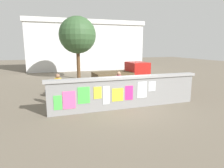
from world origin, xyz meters
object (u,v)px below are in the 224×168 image
Objects in this scene: auto_rickshaw_truck at (124,77)px; motorcycle at (60,87)px; person_bystander at (119,84)px; tree_roadside at (77,35)px; bicycle_near at (92,97)px; person_walking at (58,87)px.

auto_rickshaw_truck is 4.11m from motorcycle.
tree_roadside reaches higher than person_bystander.
tree_roadside is (-2.07, 5.66, 2.94)m from auto_rickshaw_truck.
bicycle_near is 1.05× the size of person_bystander.
tree_roadside is (2.01, 5.63, 3.38)m from motorcycle.
motorcycle is 3.80m from person_bystander.
auto_rickshaw_truck is 2.27× the size of person_bystander.
person_walking is at bearing -96.20° from motorcycle.
motorcycle is at bearing 119.81° from bicycle_near.
auto_rickshaw_truck is 6.70m from tree_roadside.
person_bystander is at bearing -84.65° from tree_roadside.
bicycle_near is at bearing -60.19° from motorcycle.
tree_roadside is (-0.76, 8.16, 2.85)m from person_bystander.
bicycle_near is 1.74m from person_walking.
tree_roadside is at bearing 110.12° from auto_rickshaw_truck.
motorcycle is at bearing 179.55° from auto_rickshaw_truck.
motorcycle is 2.76m from bicycle_near.
person_walking and person_bystander have the same top height.
person_walking reaches higher than motorcycle.
auto_rickshaw_truck is 3.64m from bicycle_near.
auto_rickshaw_truck is at bearing -69.88° from tree_roadside.
bicycle_near reaches higher than motorcycle.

